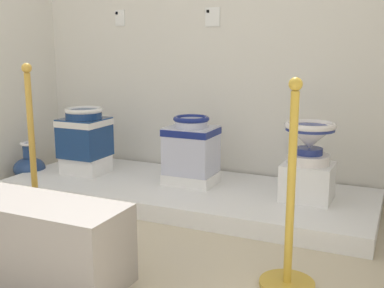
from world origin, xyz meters
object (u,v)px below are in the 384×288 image
(plinth_block_rightmost, at_px, (191,178))
(antique_toilet_central_ornate, at_px, (310,138))
(plinth_block_central_ornate, at_px, (307,181))
(stanchion_post_near_right, at_px, (289,231))
(stanchion_post_near_left, at_px, (34,175))
(info_placard_first, at_px, (120,18))
(decorative_vase_spare, at_px, (29,167))
(antique_toilet_rightmost, at_px, (191,144))
(museum_bench, at_px, (30,238))
(antique_toilet_slender_white, at_px, (85,131))
(plinth_block_slender_white, at_px, (86,164))
(info_placard_second, at_px, (213,17))

(plinth_block_rightmost, height_order, antique_toilet_central_ornate, antique_toilet_central_ornate)
(plinth_block_central_ornate, relative_size, stanchion_post_near_right, 0.33)
(stanchion_post_near_right, bearing_deg, stanchion_post_near_left, 174.89)
(info_placard_first, relative_size, decorative_vase_spare, 0.39)
(plinth_block_rightmost, relative_size, antique_toilet_rightmost, 0.86)
(stanchion_post_near_right, xyz_separation_m, museum_bench, (-1.21, -0.42, -0.09))
(decorative_vase_spare, relative_size, museum_bench, 0.34)
(stanchion_post_near_right, height_order, museum_bench, stanchion_post_near_right)
(plinth_block_central_ornate, bearing_deg, antique_toilet_slender_white, -178.14)
(plinth_block_rightmost, relative_size, stanchion_post_near_right, 0.37)
(antique_toilet_rightmost, distance_m, info_placard_first, 1.40)
(plinth_block_rightmost, bearing_deg, antique_toilet_rightmost, 0.00)
(plinth_block_slender_white, relative_size, stanchion_post_near_right, 0.33)
(plinth_block_slender_white, height_order, info_placard_first, info_placard_first)
(antique_toilet_slender_white, distance_m, museum_bench, 1.59)
(antique_toilet_slender_white, relative_size, stanchion_post_near_right, 0.40)
(decorative_vase_spare, height_order, museum_bench, museum_bench)
(info_placard_second, distance_m, decorative_vase_spare, 2.00)
(plinth_block_rightmost, distance_m, museum_bench, 1.49)
(antique_toilet_central_ornate, xyz_separation_m, museum_bench, (-1.10, -1.45, -0.35))
(plinth_block_central_ornate, height_order, antique_toilet_central_ornate, antique_toilet_central_ornate)
(plinth_block_rightmost, height_order, decorative_vase_spare, decorative_vase_spare)
(info_placard_second, height_order, stanchion_post_near_left, info_placard_second)
(antique_toilet_slender_white, bearing_deg, antique_toilet_central_ornate, 1.86)
(antique_toilet_central_ornate, distance_m, info_placard_second, 1.32)
(plinth_block_slender_white, distance_m, museum_bench, 1.56)
(antique_toilet_slender_white, distance_m, antique_toilet_rightmost, 0.93)
(info_placard_first, bearing_deg, antique_toilet_rightmost, -27.18)
(decorative_vase_spare, height_order, stanchion_post_near_left, stanchion_post_near_left)
(info_placard_first, bearing_deg, antique_toilet_central_ornate, -15.09)
(antique_toilet_central_ornate, xyz_separation_m, info_placard_second, (-0.90, 0.48, 0.84))
(plinth_block_slender_white, height_order, plinth_block_rightmost, plinth_block_slender_white)
(antique_toilet_slender_white, relative_size, museum_bench, 0.39)
(plinth_block_slender_white, relative_size, info_placard_first, 2.47)
(antique_toilet_slender_white, distance_m, plinth_block_central_ornate, 1.82)
(info_placard_first, xyz_separation_m, stanchion_post_near_right, (1.90, -1.51, -1.11))
(plinth_block_slender_white, bearing_deg, info_placard_first, 87.49)
(plinth_block_slender_white, bearing_deg, museum_bench, -63.22)
(plinth_block_rightmost, xyz_separation_m, stanchion_post_near_left, (-0.72, -0.89, 0.17))
(info_placard_second, xyz_separation_m, stanchion_post_near_right, (1.02, -1.51, -1.10))
(info_placard_first, relative_size, stanchion_post_near_left, 0.13)
(plinth_block_rightmost, bearing_deg, antique_toilet_central_ornate, -1.12)
(plinth_block_rightmost, relative_size, plinth_block_central_ornate, 1.13)
(stanchion_post_near_right, bearing_deg, antique_toilet_slender_white, 153.16)
(plinth_block_central_ornate, bearing_deg, stanchion_post_near_right, -83.73)
(decorative_vase_spare, distance_m, stanchion_post_near_right, 2.60)
(decorative_vase_spare, bearing_deg, antique_toilet_rightmost, 6.84)
(antique_toilet_slender_white, distance_m, antique_toilet_central_ornate, 1.81)
(plinth_block_central_ornate, relative_size, antique_toilet_central_ornate, 0.96)
(antique_toilet_central_ornate, bearing_deg, plinth_block_central_ornate, 26.57)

